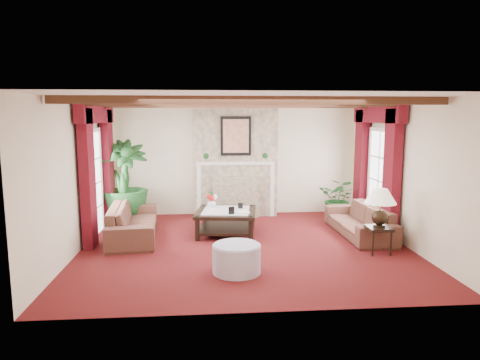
{
  "coord_description": "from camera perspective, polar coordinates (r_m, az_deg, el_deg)",
  "views": [
    {
      "loc": [
        -0.71,
        -7.71,
        2.41
      ],
      "look_at": [
        -0.06,
        0.4,
        1.19
      ],
      "focal_mm": 32.0,
      "sensor_mm": 36.0,
      "label": 1
    }
  ],
  "objects": [
    {
      "name": "floor",
      "position": [
        8.11,
        0.63,
        -8.78
      ],
      "size": [
        6.0,
        6.0,
        0.0
      ],
      "primitive_type": "plane",
      "color": "#480C0E",
      "rests_on": "ground"
    },
    {
      "name": "sofa_right",
      "position": [
        9.07,
        15.66,
        -4.56
      ],
      "size": [
        2.12,
        0.73,
        0.82
      ],
      "primitive_type": "imported",
      "rotation": [
        0.0,
        0.0,
        -1.54
      ],
      "color": "black",
      "rests_on": "ground"
    },
    {
      "name": "flower_vase",
      "position": [
        9.1,
        -3.79,
        -3.08
      ],
      "size": [
        0.33,
        0.33,
        0.19
      ],
      "primitive_type": "imported",
      "rotation": [
        0.0,
        0.0,
        -0.39
      ],
      "color": "silver",
      "rests_on": "coffee_table"
    },
    {
      "name": "coffee_table",
      "position": [
        8.85,
        -1.85,
        -5.66
      ],
      "size": [
        1.35,
        1.35,
        0.49
      ],
      "primitive_type": null,
      "rotation": [
        0.0,
        0.0,
        -0.13
      ],
      "color": "black",
      "rests_on": "ground"
    },
    {
      "name": "small_plant",
      "position": [
        10.42,
        13.0,
        -2.98
      ],
      "size": [
        1.75,
        1.76,
        0.75
      ],
      "primitive_type": "imported",
      "rotation": [
        0.0,
        0.0,
        -0.59
      ],
      "color": "black",
      "rests_on": "ground"
    },
    {
      "name": "ceiling",
      "position": [
        7.75,
        0.67,
        10.66
      ],
      "size": [
        6.0,
        6.0,
        0.0
      ],
      "primitive_type": "plane",
      "rotation": [
        3.14,
        0.0,
        0.0
      ],
      "color": "white",
      "rests_on": "floor"
    },
    {
      "name": "side_table",
      "position": [
        8.02,
        17.96,
        -7.61
      ],
      "size": [
        0.47,
        0.47,
        0.48
      ],
      "primitive_type": null,
      "rotation": [
        0.0,
        0.0,
        -0.16
      ],
      "color": "black",
      "rests_on": "ground"
    },
    {
      "name": "photo_frame_a",
      "position": [
        8.42,
        -1.14,
        -4.12
      ],
      "size": [
        0.12,
        0.06,
        0.16
      ],
      "primitive_type": null,
      "rotation": [
        0.0,
        0.0,
        0.36
      ],
      "color": "black",
      "rests_on": "coffee_table"
    },
    {
      "name": "ceiling_beams",
      "position": [
        7.75,
        0.67,
        10.21
      ],
      "size": [
        6.0,
        3.0,
        0.12
      ],
      "primitive_type": null,
      "color": "#391F12",
      "rests_on": "ceiling"
    },
    {
      "name": "curtains_right",
      "position": [
        9.41,
        17.91,
        8.95
      ],
      "size": [
        0.2,
        2.4,
        2.55
      ],
      "primitive_type": null,
      "color": "#4B0A12",
      "rests_on": "ground"
    },
    {
      "name": "fireplace",
      "position": [
        10.29,
        -0.65,
        10.12
      ],
      "size": [
        2.0,
        0.52,
        2.7
      ],
      "primitive_type": null,
      "color": "tan",
      "rests_on": "ground"
    },
    {
      "name": "french_door_left",
      "position": [
        9.0,
        -19.26,
        6.25
      ],
      "size": [
        0.1,
        1.1,
        2.16
      ],
      "primitive_type": null,
      "color": "white",
      "rests_on": "ground"
    },
    {
      "name": "right_wall",
      "position": [
        8.62,
        20.93,
        0.88
      ],
      "size": [
        0.02,
        5.5,
        2.7
      ],
      "primitive_type": "cube",
      "color": "beige",
      "rests_on": "ground"
    },
    {
      "name": "potted_palm",
      "position": [
        9.97,
        -15.14,
        -2.67
      ],
      "size": [
        2.41,
        2.65,
        1.06
      ],
      "primitive_type": "imported",
      "rotation": [
        0.0,
        0.0,
        0.4
      ],
      "color": "black",
      "rests_on": "ground"
    },
    {
      "name": "ottoman",
      "position": [
        6.74,
        -0.44,
        -10.45
      ],
      "size": [
        0.75,
        0.75,
        0.44
      ],
      "primitive_type": "cylinder",
      "color": "#9A97AB",
      "rests_on": "ground"
    },
    {
      "name": "photo_frame_b",
      "position": [
        8.93,
        0.06,
        -3.47
      ],
      "size": [
        0.1,
        0.05,
        0.13
      ],
      "primitive_type": null,
      "rotation": [
        0.0,
        0.0,
        -0.37
      ],
      "color": "black",
      "rests_on": "coffee_table"
    },
    {
      "name": "back_wall",
      "position": [
        10.54,
        -0.72,
        2.73
      ],
      "size": [
        6.0,
        0.02,
        2.7
      ],
      "primitive_type": "cube",
      "color": "beige",
      "rests_on": "ground"
    },
    {
      "name": "curtains_left",
      "position": [
        8.97,
        -18.7,
        8.96
      ],
      "size": [
        0.2,
        2.4,
        2.55
      ],
      "primitive_type": null,
      "color": "#4B0A12",
      "rests_on": "ground"
    },
    {
      "name": "left_wall",
      "position": [
        8.11,
        -20.96,
        0.44
      ],
      "size": [
        0.02,
        5.5,
        2.7
      ],
      "primitive_type": "cube",
      "color": "beige",
      "rests_on": "ground"
    },
    {
      "name": "french_door_right",
      "position": [
        9.46,
        18.41,
        6.38
      ],
      "size": [
        0.1,
        1.1,
        2.16
      ],
      "primitive_type": null,
      "color": "white",
      "rests_on": "ground"
    },
    {
      "name": "table_lamp",
      "position": [
        7.88,
        18.16,
        -3.48
      ],
      "size": [
        0.55,
        0.55,
        0.7
      ],
      "primitive_type": null,
      "color": "black",
      "rests_on": "side_table"
    },
    {
      "name": "sofa_left",
      "position": [
        8.84,
        -14.06,
        -4.63
      ],
      "size": [
        2.37,
        1.07,
        0.88
      ],
      "primitive_type": "imported",
      "rotation": [
        0.0,
        0.0,
        1.66
      ],
      "color": "black",
      "rests_on": "ground"
    },
    {
      "name": "book",
      "position": [
        8.56,
        -0.24,
        -3.43
      ],
      "size": [
        0.22,
        0.1,
        0.3
      ],
      "primitive_type": "imported",
      "rotation": [
        0.0,
        0.0,
        0.18
      ],
      "color": "black",
      "rests_on": "coffee_table"
    }
  ]
}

